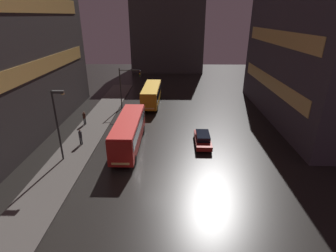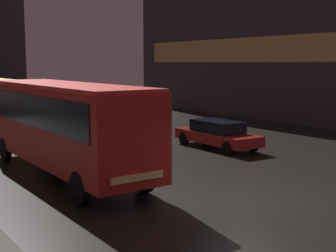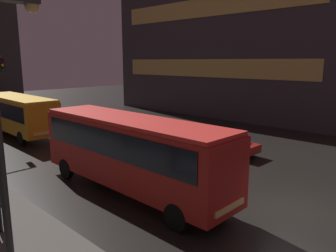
{
  "view_description": "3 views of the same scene",
  "coord_description": "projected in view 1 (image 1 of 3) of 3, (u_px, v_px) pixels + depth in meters",
  "views": [
    {
      "loc": [
        1.55,
        -19.97,
        13.64
      ],
      "look_at": [
        1.0,
        7.31,
        2.08
      ],
      "focal_mm": 28.0,
      "sensor_mm": 36.0,
      "label": 1
    },
    {
      "loc": [
        -9.97,
        -10.0,
        4.13
      ],
      "look_at": [
        1.11,
        5.65,
        1.53
      ],
      "focal_mm": 50.0,
      "sensor_mm": 36.0,
      "label": 2
    },
    {
      "loc": [
        -12.14,
        -4.68,
        5.79
      ],
      "look_at": [
        1.36,
        8.25,
        2.07
      ],
      "focal_mm": 35.0,
      "sensor_mm": 36.0,
      "label": 3
    }
  ],
  "objects": [
    {
      "name": "bus_far",
      "position": [
        151.0,
        93.0,
        42.73
      ],
      "size": [
        2.73,
        9.72,
        3.1
      ],
      "rotation": [
        0.0,
        0.0,
        3.12
      ],
      "color": "orange",
      "rests_on": "ground"
    },
    {
      "name": "street_lamp_sidewalk",
      "position": [
        58.0,
        115.0,
        24.8
      ],
      "size": [
        1.25,
        0.36,
        7.19
      ],
      "color": "#2D2D2D",
      "rests_on": "sidewalk_left"
    },
    {
      "name": "sidewalk_left",
      "position": [
        89.0,
        132.0,
        33.08
      ],
      "size": [
        4.0,
        48.0,
        0.15
      ],
      "color": "#56514C",
      "rests_on": "ground"
    },
    {
      "name": "car_taxi",
      "position": [
        203.0,
        139.0,
        29.75
      ],
      "size": [
        1.8,
        4.74,
        1.35
      ],
      "rotation": [
        0.0,
        0.0,
        3.13
      ],
      "color": "maroon",
      "rests_on": "ground"
    },
    {
      "name": "traffic_light_main",
      "position": [
        127.0,
        82.0,
        40.1
      ],
      "size": [
        3.33,
        0.35,
        6.32
      ],
      "color": "#2D2D2D",
      "rests_on": "ground"
    },
    {
      "name": "building_far_backdrop",
      "position": [
        168.0,
        31.0,
        68.12
      ],
      "size": [
        18.07,
        12.0,
        19.99
      ],
      "color": "#383333",
      "rests_on": "ground"
    },
    {
      "name": "building_right_block",
      "position": [
        311.0,
        60.0,
        34.89
      ],
      "size": [
        10.07,
        27.0,
        16.23
      ],
      "color": "#423D47",
      "rests_on": "ground"
    },
    {
      "name": "pedestrian_mid",
      "position": [
        80.0,
        136.0,
        29.32
      ],
      "size": [
        0.43,
        0.43,
        1.79
      ],
      "rotation": [
        0.0,
        0.0,
        4.47
      ],
      "color": "black",
      "rests_on": "sidewalk_left"
    },
    {
      "name": "ground_plane",
      "position": [
        155.0,
        178.0,
        23.74
      ],
      "size": [
        120.0,
        120.0,
        0.0
      ],
      "primitive_type": "plane",
      "color": "black"
    },
    {
      "name": "pedestrian_near",
      "position": [
        84.0,
        117.0,
        34.78
      ],
      "size": [
        0.49,
        0.49,
        1.78
      ],
      "rotation": [
        0.0,
        0.0,
        3.49
      ],
      "color": "black",
      "rests_on": "sidewalk_left"
    },
    {
      "name": "bus_near",
      "position": [
        129.0,
        130.0,
        28.58
      ],
      "size": [
        2.52,
        10.37,
        3.39
      ],
      "rotation": [
        0.0,
        0.0,
        3.14
      ],
      "color": "#AD1E19",
      "rests_on": "ground"
    }
  ]
}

